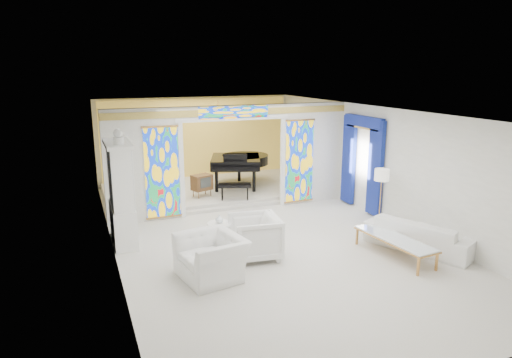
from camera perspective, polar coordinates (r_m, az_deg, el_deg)
name	(u,v)px	position (r m, az deg, el deg)	size (l,w,h in m)	color
floor	(260,232)	(11.45, 0.53, -6.68)	(12.00, 12.00, 0.00)	silver
ceiling	(260,111)	(10.78, 0.56, 8.44)	(7.00, 12.00, 0.02)	white
wall_back	(197,139)	(16.63, -7.41, 4.97)	(7.00, 0.02, 3.00)	white
wall_front	(446,276)	(6.20, 22.68, -11.08)	(7.00, 0.02, 3.00)	white
wall_left	(109,188)	(10.25, -17.86, -1.03)	(0.02, 12.00, 3.00)	white
wall_right	(380,163)	(12.75, 15.25, 1.95)	(0.02, 12.00, 3.00)	white
partition_wall	(233,154)	(12.82, -2.87, 3.18)	(7.00, 0.22, 3.00)	white
stained_glass_left	(162,173)	(12.29, -11.66, 0.78)	(0.90, 0.04, 2.40)	gold
stained_glass_right	(299,161)	(13.58, 5.42, 2.22)	(0.90, 0.04, 2.40)	gold
stained_glass_transom	(234,112)	(12.56, -2.77, 8.34)	(2.00, 0.04, 0.34)	gold
alcove_platform	(213,189)	(15.12, -5.42, -1.31)	(6.80, 3.80, 0.18)	silver
gold_curtain_back	(198,140)	(16.51, -7.30, 4.92)	(6.70, 0.10, 2.90)	#E3C24E
chandelier	(218,115)	(14.64, -4.76, 8.01)	(0.48, 0.48, 0.30)	#B98240
blue_drapes	(362,156)	(13.23, 13.11, 2.84)	(0.14, 1.85, 2.65)	navy
china_cabinet	(121,194)	(10.92, -16.50, -1.83)	(0.56, 1.46, 2.72)	white
armchair_left	(211,257)	(9.03, -5.62, -9.68)	(1.28, 1.12, 0.83)	white
armchair_right	(255,237)	(9.84, -0.16, -7.25)	(1.00, 1.03, 0.94)	white
sofa	(420,234)	(11.00, 19.81, -6.48)	(2.38, 0.93, 0.69)	white
side_table	(220,233)	(10.20, -4.57, -6.72)	(0.65, 0.65, 0.67)	white
vase	(219,219)	(10.09, -4.61, -4.99)	(0.18, 0.18, 0.18)	silver
coffee_table	(395,239)	(10.34, 16.95, -7.21)	(0.79, 2.03, 0.44)	white
floor_lamp	(382,178)	(11.96, 15.44, 0.16)	(0.41, 0.41, 1.51)	#B98240
grand_piano	(240,161)	(15.10, -2.02, 2.21)	(2.51, 3.09, 1.19)	black
tv_console	(202,182)	(13.91, -6.78, -0.43)	(0.68, 0.57, 0.67)	brown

